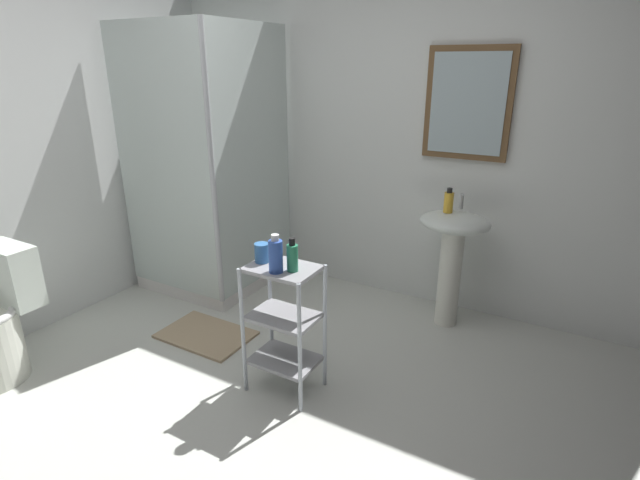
# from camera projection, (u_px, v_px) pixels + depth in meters

# --- Properties ---
(ground_plane) EXTENTS (4.20, 4.20, 0.02)m
(ground_plane) POSITION_uv_depth(u_px,v_px,m) (242.00, 425.00, 2.47)
(ground_plane) COLOR silver
(wall_back) EXTENTS (4.20, 0.14, 2.50)m
(wall_back) POSITION_uv_depth(u_px,v_px,m) (391.00, 132.00, 3.54)
(wall_back) COLOR white
(wall_back) RESTS_ON ground_plane
(shower_stall) EXTENTS (0.92, 0.92, 2.00)m
(shower_stall) POSITION_uv_depth(u_px,v_px,m) (214.00, 232.00, 3.84)
(shower_stall) COLOR white
(shower_stall) RESTS_ON ground_plane
(pedestal_sink) EXTENTS (0.46, 0.37, 0.81)m
(pedestal_sink) POSITION_uv_depth(u_px,v_px,m) (453.00, 246.00, 3.22)
(pedestal_sink) COLOR white
(pedestal_sink) RESTS_ON ground_plane
(sink_faucet) EXTENTS (0.03, 0.03, 0.10)m
(sink_faucet) POSITION_uv_depth(u_px,v_px,m) (461.00, 201.00, 3.22)
(sink_faucet) COLOR silver
(sink_faucet) RESTS_ON pedestal_sink
(storage_cart) EXTENTS (0.38, 0.28, 0.74)m
(storage_cart) POSITION_uv_depth(u_px,v_px,m) (284.00, 319.00, 2.59)
(storage_cart) COLOR silver
(storage_cart) RESTS_ON ground_plane
(hand_soap_bottle) EXTENTS (0.06, 0.06, 0.16)m
(hand_soap_bottle) POSITION_uv_depth(u_px,v_px,m) (449.00, 202.00, 3.13)
(hand_soap_bottle) COLOR gold
(hand_soap_bottle) RESTS_ON pedestal_sink
(shampoo_bottle_blue) EXTENTS (0.07, 0.07, 0.20)m
(shampoo_bottle_blue) POSITION_uv_depth(u_px,v_px,m) (276.00, 256.00, 2.39)
(shampoo_bottle_blue) COLOR #3155B4
(shampoo_bottle_blue) RESTS_ON storage_cart
(body_wash_bottle_green) EXTENTS (0.06, 0.06, 0.18)m
(body_wash_bottle_green) POSITION_uv_depth(u_px,v_px,m) (292.00, 257.00, 2.41)
(body_wash_bottle_green) COLOR #2C8E61
(body_wash_bottle_green) RESTS_ON storage_cart
(rinse_cup) EXTENTS (0.08, 0.08, 0.10)m
(rinse_cup) POSITION_uv_depth(u_px,v_px,m) (262.00, 253.00, 2.53)
(rinse_cup) COLOR #3870B2
(rinse_cup) RESTS_ON storage_cart
(bath_mat) EXTENTS (0.60, 0.40, 0.02)m
(bath_mat) POSITION_uv_depth(u_px,v_px,m) (206.00, 335.00, 3.25)
(bath_mat) COLOR tan
(bath_mat) RESTS_ON ground_plane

